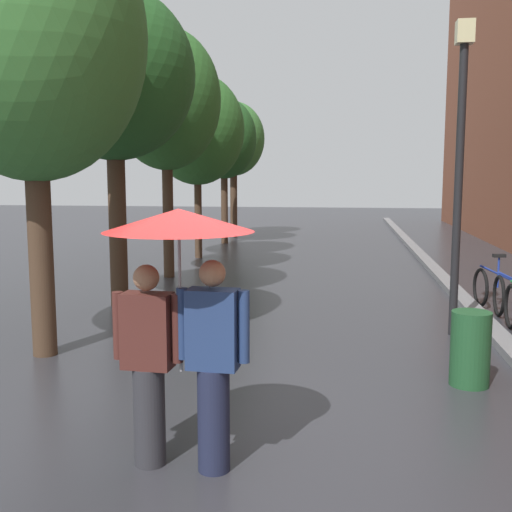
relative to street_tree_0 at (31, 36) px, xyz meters
The scene contains 12 objects.
ground_plane 5.64m from the street_tree_0, 41.28° to the right, with size 80.00×80.00×0.00m, color #2D2D33.
kerb_strip 10.43m from the street_tree_0, 50.48° to the left, with size 0.30×36.00×0.12m, color slate.
street_tree_0 is the anchor object (origin of this frame).
street_tree_1 3.15m from the street_tree_0, 92.45° to the left, with size 2.86×2.86×5.61m.
street_tree_2 6.32m from the street_tree_0, 91.00° to the left, with size 2.48×2.48×5.63m.
street_tree_3 9.71m from the street_tree_0, 91.19° to the left, with size 2.65×2.65×5.17m.
street_tree_4 13.47m from the street_tree_0, 90.71° to the left, with size 2.20×2.20×4.96m.
street_tree_5 16.18m from the street_tree_0, 91.14° to the left, with size 2.39×2.39×5.13m.
parked_bicycle_4 8.76m from the street_tree_0, 30.19° to the left, with size 1.16×0.84×0.96m.
couple_under_umbrella 4.67m from the street_tree_0, 47.22° to the right, with size 1.19×1.19×2.11m.
street_lamp_post 6.00m from the street_tree_0, 18.23° to the left, with size 0.24×0.24×4.51m.
litter_bin 6.48m from the street_tree_0, ahead, with size 0.44×0.44×0.85m, color #1E4C28.
Camera 1 is at (0.95, -4.92, 2.37)m, focal length 43.40 mm.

